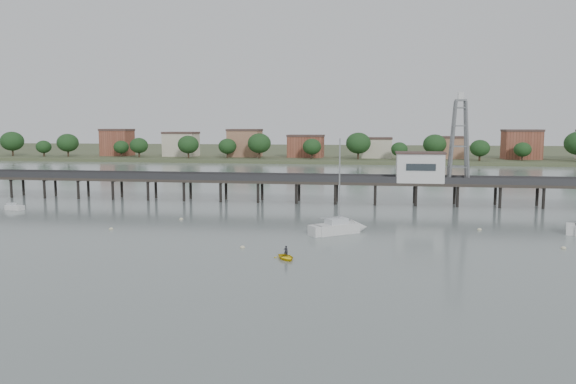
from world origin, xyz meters
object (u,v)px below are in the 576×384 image
lattice_tower (459,142)px  yellow_dinghy (286,259)px  sailboat_c (344,228)px  white_tender (14,207)px  pier (279,181)px

lattice_tower → yellow_dinghy: size_ratio=5.39×
sailboat_c → yellow_dinghy: (-5.23, -15.43, -0.64)m
lattice_tower → white_tender: (-73.21, -16.21, -10.72)m
yellow_dinghy → pier: bearing=72.1°
sailboat_c → yellow_dinghy: sailboat_c is taller
lattice_tower → sailboat_c: (-18.11, -28.05, -10.46)m
white_tender → lattice_tower: bearing=25.8°
lattice_tower → white_tender: 75.74m
lattice_tower → sailboat_c: bearing=-122.8°
pier → lattice_tower: bearing=0.0°
pier → lattice_tower: (31.50, 0.00, 7.31)m
lattice_tower → yellow_dinghy: 50.58m
white_tender → pier: bearing=34.5°
pier → white_tender: (-41.71, -16.21, -3.42)m
lattice_tower → yellow_dinghy: (-23.34, -43.48, -11.10)m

